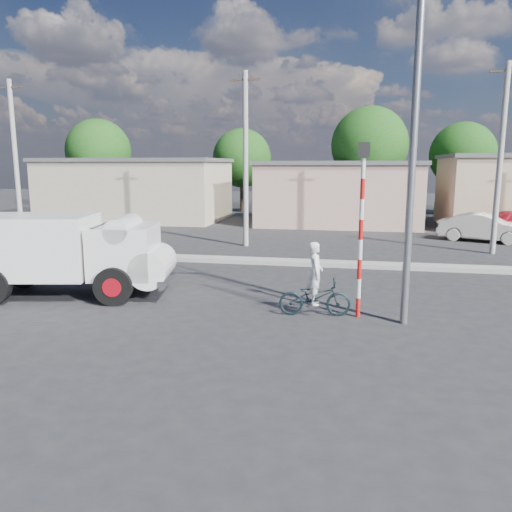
% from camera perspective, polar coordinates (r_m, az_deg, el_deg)
% --- Properties ---
extents(ground_plane, '(120.00, 120.00, 0.00)m').
position_cam_1_polar(ground_plane, '(12.03, -4.01, -8.19)').
color(ground_plane, '#272729').
rests_on(ground_plane, ground).
extents(median, '(40.00, 0.80, 0.16)m').
position_cam_1_polar(median, '(19.60, 2.07, -0.63)').
color(median, '#99968E').
rests_on(median, ground).
extents(truck, '(6.08, 3.18, 2.39)m').
position_cam_1_polar(truck, '(15.54, -20.42, 0.47)').
color(truck, black).
rests_on(truck, ground).
extents(bicycle, '(1.90, 0.86, 0.96)m').
position_cam_1_polar(bicycle, '(12.92, 6.73, -4.70)').
color(bicycle, '#15252A').
rests_on(bicycle, ground).
extents(cyclist, '(0.46, 0.63, 1.62)m').
position_cam_1_polar(cyclist, '(12.84, 6.76, -3.29)').
color(cyclist, white).
rests_on(cyclist, ground).
extents(car_cream, '(4.54, 2.93, 1.41)m').
position_cam_1_polar(car_cream, '(27.61, 24.57, 2.98)').
color(car_cream, silver).
rests_on(car_cream, ground).
extents(traffic_pole, '(0.28, 0.18, 4.36)m').
position_cam_1_polar(traffic_pole, '(12.56, 11.96, 4.53)').
color(traffic_pole, red).
rests_on(traffic_pole, ground).
extents(streetlight, '(2.34, 0.22, 9.00)m').
position_cam_1_polar(streetlight, '(12.30, 16.94, 15.24)').
color(streetlight, slate).
rests_on(streetlight, ground).
extents(building_row, '(37.80, 7.30, 4.44)m').
position_cam_1_polar(building_row, '(33.10, 7.85, 7.39)').
color(building_row, '#C4B194').
rests_on(building_row, ground).
extents(tree_row, '(51.24, 7.43, 8.42)m').
position_cam_1_polar(tree_row, '(39.80, 17.88, 11.55)').
color(tree_row, '#38281E').
rests_on(tree_row, ground).
extents(utility_poles, '(35.40, 0.24, 8.00)m').
position_cam_1_polar(utility_poles, '(23.00, 11.92, 10.79)').
color(utility_poles, '#99968E').
rests_on(utility_poles, ground).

